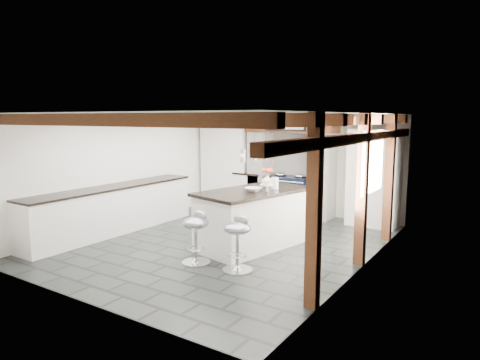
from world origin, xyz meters
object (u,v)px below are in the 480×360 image
Objects in this scene: kitchen_island at (253,218)px; bar_stool_near at (238,237)px; range_cooker at (290,195)px; bar_stool_far at (196,231)px.

bar_stool_near is at bearing -56.36° from kitchen_island.
range_cooker reaches higher than bar_stool_far.
kitchen_island is 2.66× the size of bar_stool_near.
bar_stool_near is (0.45, -1.17, 0.00)m from kitchen_island.
kitchen_island is at bearing -77.45° from range_cooker.
range_cooker is 1.22× the size of bar_stool_far.
kitchen_island is 2.69× the size of bar_stool_far.
range_cooker reaches higher than bar_stool_near.
bar_stool_far is at bearing -165.28° from bar_stool_near.
range_cooker is 0.45× the size of kitchen_island.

